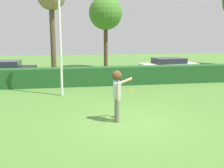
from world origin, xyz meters
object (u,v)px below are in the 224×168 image
lamppost (60,24)px  parked_car_white (169,65)px  bare_elm_tree (51,0)px  frisbee (131,90)px  willow_tree (106,14)px  person (117,89)px  parked_car_black (3,69)px

lamppost → parked_car_white: bearing=35.8°
parked_car_white → bare_elm_tree: 9.69m
frisbee → willow_tree: willow_tree is taller
lamppost → bare_elm_tree: (-0.64, 6.91, 1.90)m
frisbee → willow_tree: size_ratio=0.04×
frisbee → lamppost: lamppost is taller
person → parked_car_white: person is taller
person → willow_tree: willow_tree is taller
parked_car_white → willow_tree: 7.17m
lamppost → frisbee: bearing=-59.9°
parked_car_black → frisbee: bearing=-56.7°
lamppost → parked_car_black: 7.27m
parked_car_white → willow_tree: size_ratio=0.71×
person → frisbee: 0.54m
willow_tree → person: bearing=-96.9°
frisbee → willow_tree: bearing=85.1°
lamppost → parked_car_white: size_ratio=1.44×
parked_car_white → willow_tree: bearing=133.0°
person → bare_elm_tree: size_ratio=0.27×
frisbee → lamppost: 5.45m
willow_tree → lamppost: bearing=-110.3°
person → frisbee: (0.51, 0.15, -0.09)m
person → willow_tree: bearing=83.1°
parked_car_white → lamppost: bearing=-144.2°
frisbee → person: bearing=-163.9°
parked_car_black → parked_car_white: same height
bare_elm_tree → willow_tree: size_ratio=1.08×
frisbee → lamppost: (-2.45, 4.23, 2.40)m
frisbee → willow_tree: 14.70m
person → parked_car_white: (5.81, 9.98, -0.47)m
person → willow_tree: 14.87m
person → frisbee: size_ratio=7.60×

